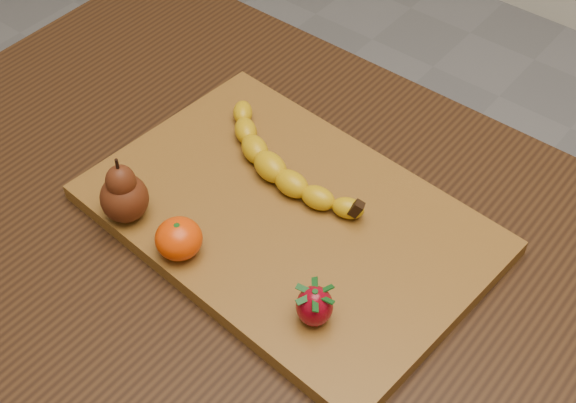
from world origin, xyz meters
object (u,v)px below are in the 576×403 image
Objects in this scene: table at (249,279)px; cutting_board at (288,219)px; pear at (122,189)px; mandarin at (179,239)px.

cutting_board is at bearing 43.75° from table.
cutting_board is 0.19m from pear.
table is 11.65× the size of pear.
pear is at bearing -142.42° from table.
cutting_board reaches higher than table.
table is 0.12m from cutting_board.
mandarin is at bearing -1.38° from pear.
pear reaches higher than table.
mandarin is (0.09, -0.00, -0.02)m from pear.
table is at bearing 75.83° from mandarin.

